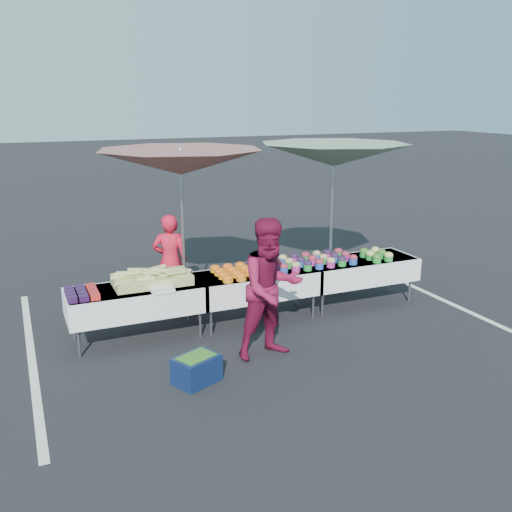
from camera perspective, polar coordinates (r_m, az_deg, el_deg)
name	(u,v)px	position (r m, az deg, el deg)	size (l,w,h in m)	color
ground	(256,319)	(8.71, 0.00, -6.35)	(80.00, 80.00, 0.00)	black
stripe_left	(31,356)	(8.10, -21.55, -9.25)	(0.10, 5.00, 0.00)	silver
stripe_right	(425,292)	(10.33, 16.54, -3.45)	(0.10, 5.00, 0.00)	silver
table_left	(136,299)	(8.01, -11.93, -4.25)	(1.86, 0.81, 0.75)	white
table_center	(256,283)	(8.51, 0.00, -2.70)	(1.86, 0.81, 0.75)	white
table_right	(358,269)	(9.34, 10.18, -1.29)	(1.86, 0.81, 0.75)	white
berry_punnets	(82,293)	(7.79, -17.04, -3.56)	(0.40, 0.54, 0.08)	black
corn_pile	(152,278)	(8.02, -10.40, -2.22)	(1.16, 0.57, 0.26)	tan
plastic_bags	(162,290)	(7.73, -9.37, -3.34)	(0.30, 0.25, 0.05)	white
carrot_bowls	(241,271)	(8.35, -1.55, -1.52)	(0.75, 0.69, 0.11)	orange
potato_cups	(312,260)	(8.85, 5.65, -0.40)	(1.34, 0.58, 0.16)	#2449A8
bean_baskets	(376,255)	(9.34, 11.92, 0.14)	(0.36, 0.50, 0.15)	#228931
vendor	(170,261)	(9.13, -8.57, -0.49)	(0.55, 0.36, 1.51)	red
customer	(271,289)	(7.23, 1.53, -3.29)	(0.89, 0.69, 1.83)	maroon
umbrella_left	(180,163)	(8.60, -7.56, 9.17)	(2.82, 2.82, 2.55)	black
umbrella_right	(334,156)	(9.65, 7.78, 9.88)	(2.61, 2.61, 2.56)	black
storage_bin	(197,369)	(6.87, -5.97, -11.14)	(0.62, 0.55, 0.33)	#0C1B3E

